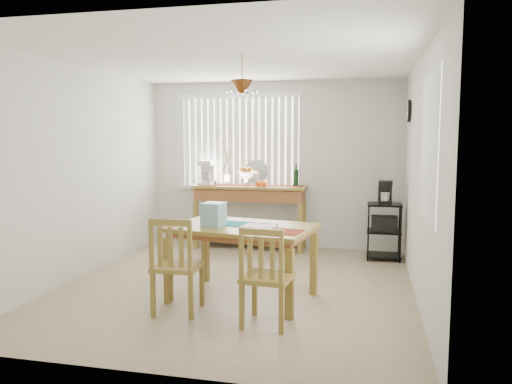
% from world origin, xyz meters
% --- Properties ---
extents(ground, '(4.00, 4.50, 0.01)m').
position_xyz_m(ground, '(0.00, 0.00, -0.01)').
color(ground, tan).
extents(room_shell, '(4.20, 4.70, 2.70)m').
position_xyz_m(room_shell, '(0.00, 0.02, 1.69)').
color(room_shell, silver).
rests_on(room_shell, ground).
extents(sideboard, '(1.75, 0.49, 0.99)m').
position_xyz_m(sideboard, '(-0.32, 1.98, 0.74)').
color(sideboard, olive).
rests_on(sideboard, ground).
extents(sideboard_items, '(1.67, 0.42, 0.76)m').
position_xyz_m(sideboard_items, '(-0.62, 2.00, 1.14)').
color(sideboard_items, maroon).
rests_on(sideboard_items, sideboard).
extents(wire_cart, '(0.47, 0.38, 0.80)m').
position_xyz_m(wire_cart, '(1.70, 1.71, 0.48)').
color(wire_cart, black).
rests_on(wire_cart, ground).
extents(cart_items, '(0.19, 0.23, 0.33)m').
position_xyz_m(cart_items, '(1.70, 1.71, 0.95)').
color(cart_items, black).
rests_on(cart_items, wire_cart).
extents(dining_table, '(1.62, 1.19, 0.79)m').
position_xyz_m(dining_table, '(0.17, -0.40, 0.70)').
color(dining_table, olive).
rests_on(dining_table, ground).
extents(table_items, '(1.13, 0.71, 0.25)m').
position_xyz_m(table_items, '(0.01, -0.50, 0.89)').
color(table_items, '#16777E').
rests_on(table_items, dining_table).
extents(chair_left, '(0.47, 0.47, 0.96)m').
position_xyz_m(chair_left, '(-0.35, -0.99, 0.47)').
color(chair_left, olive).
rests_on(chair_left, ground).
extents(chair_right, '(0.47, 0.47, 0.94)m').
position_xyz_m(chair_right, '(0.58, -1.14, 0.46)').
color(chair_right, olive).
rests_on(chair_right, ground).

